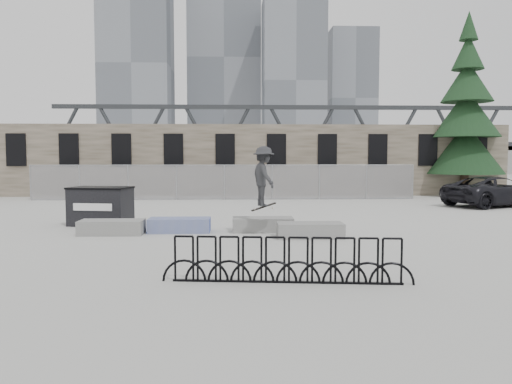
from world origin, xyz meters
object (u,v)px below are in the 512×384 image
at_px(skateboarder, 264,176).
at_px(suv, 495,191).
at_px(planter_center_left, 180,224).
at_px(planter_offset, 310,230).
at_px(planter_center_right, 263,224).
at_px(dumpster, 101,206).
at_px(bike_rack, 287,261).
at_px(spruce_tree, 466,120).
at_px(planter_far_left, 112,227).

bearing_deg(skateboarder, suv, -73.42).
distance_m(planter_center_left, planter_offset, 4.32).
distance_m(planter_center_right, suv, 14.47).
height_order(planter_center_left, dumpster, dumpster).
bearing_deg(planter_offset, suv, 41.26).
bearing_deg(bike_rack, suv, 51.13).
bearing_deg(dumpster, spruce_tree, 44.47).
xyz_separation_m(planter_center_right, suv, (12.05, 8.00, 0.50)).
height_order(planter_far_left, planter_offset, same).
bearing_deg(planter_offset, bike_rack, -103.04).
bearing_deg(dumpster, planter_offset, -12.69).
height_order(bike_rack, skateboarder, skateboarder).
xyz_separation_m(planter_center_right, dumpster, (-5.77, 1.74, 0.45)).
relative_size(planter_offset, skateboarder, 0.99).
bearing_deg(bike_rack, planter_far_left, 128.03).
bearing_deg(dumpster, planter_center_right, -6.01).
bearing_deg(planter_far_left, spruce_tree, 39.36).
distance_m(spruce_tree, skateboarder, 20.81).
xyz_separation_m(planter_center_left, spruce_tree, (16.29, 14.66, 4.54)).
relative_size(planter_far_left, dumpster, 0.87).
relative_size(planter_center_right, skateboarder, 0.99).
relative_size(spruce_tree, suv, 2.14).
distance_m(dumpster, skateboarder, 6.43).
bearing_deg(planter_far_left, dumpster, 112.83).
height_order(planter_far_left, dumpster, dumpster).
distance_m(planter_center_right, spruce_tree, 20.44).
distance_m(planter_center_right, skateboarder, 1.84).
relative_size(spruce_tree, skateboarder, 5.68).
distance_m(spruce_tree, suv, 7.90).
bearing_deg(dumpster, suv, 30.15).
bearing_deg(spruce_tree, planter_center_left, -138.01).
bearing_deg(bike_rack, spruce_tree, 57.90).
height_order(planter_center_right, bike_rack, bike_rack).
xyz_separation_m(bike_rack, spruce_tree, (13.44, 21.42, 4.36)).
xyz_separation_m(planter_center_left, dumpster, (-3.03, 1.79, 0.45)).
bearing_deg(skateboarder, planter_far_left, 65.34).
bearing_deg(skateboarder, spruce_tree, -60.98).
xyz_separation_m(planter_far_left, bike_rack, (4.95, -6.33, 0.19)).
bearing_deg(spruce_tree, planter_far_left, -140.64).
distance_m(planter_far_left, suv, 18.90).
height_order(dumpster, spruce_tree, spruce_tree).
relative_size(planter_center_left, suv, 0.37).
height_order(planter_far_left, planter_center_left, same).
relative_size(suv, skateboarder, 2.65).
relative_size(planter_center_right, suv, 0.37).
bearing_deg(suv, planter_center_left, 97.71).
relative_size(planter_center_right, dumpster, 0.87).
distance_m(planter_offset, skateboarder, 2.19).
height_order(planter_far_left, skateboarder, skateboarder).
relative_size(planter_offset, bike_rack, 0.41).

